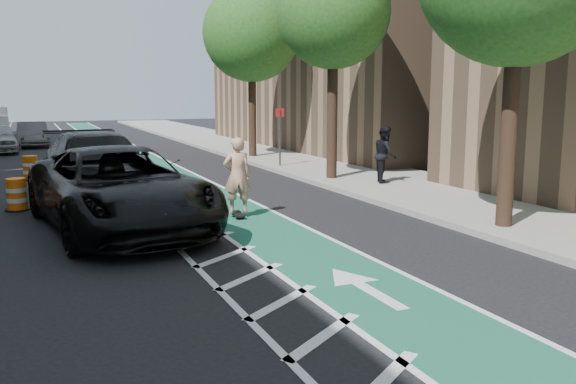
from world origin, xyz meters
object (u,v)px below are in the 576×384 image
suv_near (119,189)px  skateboarder (237,176)px  suv_far (98,166)px  barrel_a (17,195)px

suv_near → skateboarder: bearing=-2.8°
suv_near → suv_far: size_ratio=1.02×
skateboarder → suv_near: bearing=12.7°
skateboarder → suv_near: 2.92m
suv_far → barrel_a: suv_far is taller
suv_far → suv_near: bearing=-94.3°
suv_far → barrel_a: size_ratio=7.73×
skateboarder → suv_far: 5.11m
suv_near → suv_far: 4.42m
skateboarder → barrel_a: (-5.11, 3.19, -0.66)m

